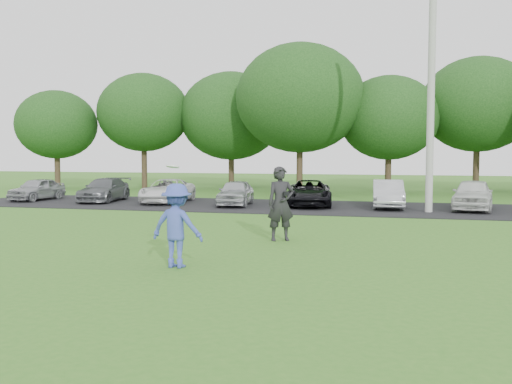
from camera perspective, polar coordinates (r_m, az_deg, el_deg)
ground at (r=12.03m, az=-4.16°, el=-7.32°), size 100.00×100.00×0.00m
parking_lot at (r=24.59m, az=5.49°, el=-1.49°), size 32.00×6.50×0.03m
utility_pole at (r=23.35m, az=17.15°, el=11.48°), size 0.28×0.28×10.94m
frisbee_player at (r=11.79m, az=-7.92°, el=-3.33°), size 1.16×0.73×2.11m
camera_bystander at (r=15.17m, az=2.50°, el=-1.18°), size 0.86×0.75×1.98m
parked_cars at (r=24.46m, az=7.55°, el=-0.17°), size 28.72×4.92×1.26m
tree_row at (r=34.12m, az=10.64°, el=8.22°), size 42.39×9.85×8.64m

